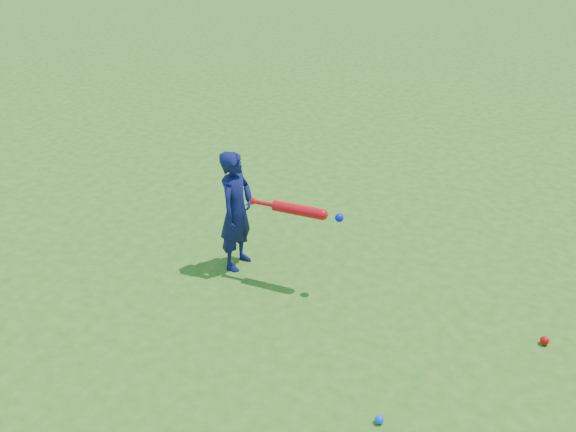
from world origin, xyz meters
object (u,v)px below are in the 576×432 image
object	(u,v)px
ground_ball_blue	(379,420)
ground_ball_red	(545,340)
child	(236,211)
bat_swing	(302,211)

from	to	relation	value
ground_ball_blue	ground_ball_red	bearing A→B (deg)	57.93
child	ground_ball_blue	bearing A→B (deg)	-124.71
child	ground_ball_blue	world-z (taller)	child
bat_swing	child	bearing A→B (deg)	175.36
child	bat_swing	size ratio (longest dim) A/B	1.36
ground_ball_red	bat_swing	bearing A→B (deg)	-176.65
ground_ball_red	bat_swing	distance (m)	2.18
child	ground_ball_blue	xyz separation A→B (m)	(1.86, -1.23, -0.54)
child	bat_swing	world-z (taller)	child
ground_ball_blue	bat_swing	size ratio (longest dim) A/B	0.07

